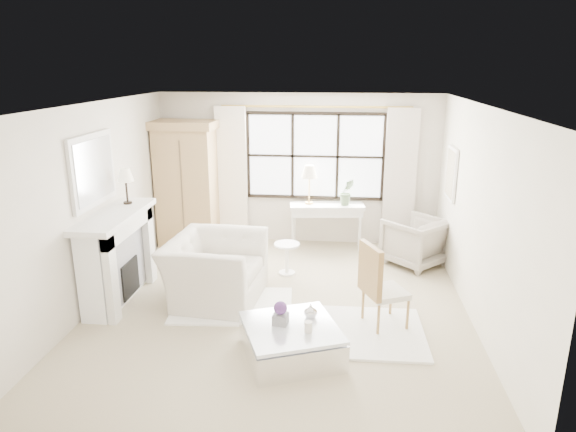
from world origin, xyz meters
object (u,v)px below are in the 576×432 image
(club_armchair, at_px, (215,269))
(coffee_table, at_px, (291,342))
(console_table, at_px, (326,226))
(armoire, at_px, (187,183))

(club_armchair, relative_size, coffee_table, 1.06)
(club_armchair, bearing_deg, console_table, -27.30)
(club_armchair, bearing_deg, armoire, 30.05)
(console_table, bearing_deg, armoire, 175.81)
(console_table, relative_size, coffee_table, 1.03)
(console_table, bearing_deg, coffee_table, -100.53)
(armoire, bearing_deg, console_table, 4.12)
(console_table, height_order, coffee_table, console_table)
(console_table, xyz_separation_m, club_armchair, (-1.46, -2.31, 0.05))
(console_table, relative_size, club_armchair, 0.98)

